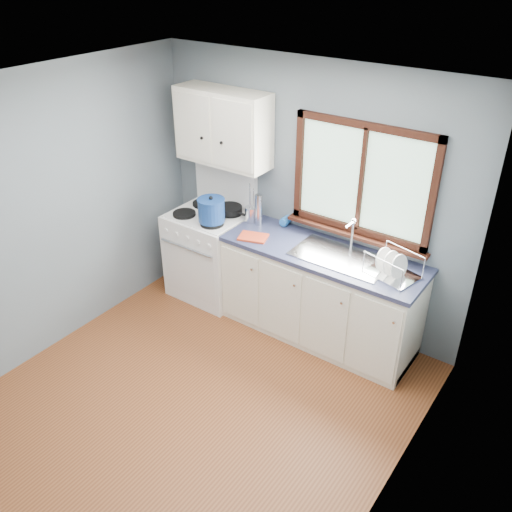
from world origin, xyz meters
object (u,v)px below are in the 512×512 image
Objects in this scene: stockpot at (211,210)px; dish_rack at (392,269)px; utensil_crock at (251,214)px; gas_range at (210,252)px; base_cabinets at (319,299)px; thermos at (259,210)px; sink at (340,263)px; skillet at (229,209)px.

dish_rack is (1.79, 0.15, -0.10)m from stockpot.
utensil_crock is at bearing 45.28° from stockpot.
gas_range is 1.31m from base_cabinets.
utensil_crock is (-0.87, 0.11, 0.59)m from base_cabinets.
gas_range is 0.62m from stockpot.
stockpot is 0.39m from utensil_crock.
utensil_crock is 1.25× the size of thermos.
utensil_crock is at bearing -170.04° from dish_rack.
gas_range is 3.46× the size of utensil_crock.
base_cabinets is at bearing 179.87° from sink.
stockpot reaches higher than skillet.
stockpot is 0.46m from thermos.
skillet is 0.26m from utensil_crock.
dish_rack is at bearing -0.81° from base_cabinets.
utensil_crock is (0.27, 0.28, -0.08)m from stockpot.
stockpot reaches higher than base_cabinets.
base_cabinets is at bearing -7.89° from thermos.
utensil_crock is (-1.05, 0.11, 0.14)m from sink.
gas_range reaches higher than thermos.
thermos reaches higher than sink.
skillet is 1.79m from dish_rack.
dish_rack is at bearing -1.07° from sink.
sink is 0.49m from dish_rack.
utensil_crock is (0.26, 0.01, 0.01)m from skillet.
base_cabinets is 3.96× the size of dish_rack.
stockpot reaches higher than sink.
dish_rack is (0.65, -0.01, 0.57)m from base_cabinets.
gas_range reaches higher than skillet.
base_cabinets is 0.48m from sink.
skillet is at bearing -179.92° from thermos.
dish_rack is (1.42, -0.12, -0.10)m from thermos.
gas_range reaches higher than utensil_crock.
gas_range is 1.62× the size of sink.
utensil_crock reaches higher than dish_rack.
sink reaches higher than dish_rack.
sink is at bearing -6.44° from thermos.
utensil_crock is at bearing 8.34° from skillet.
sink is 1.06m from utensil_crock.
dish_rack reaches higher than base_cabinets.
skillet is 0.37m from thermos.
thermos is (-0.95, 0.11, 0.22)m from sink.
stockpot is 1.09× the size of thermos.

